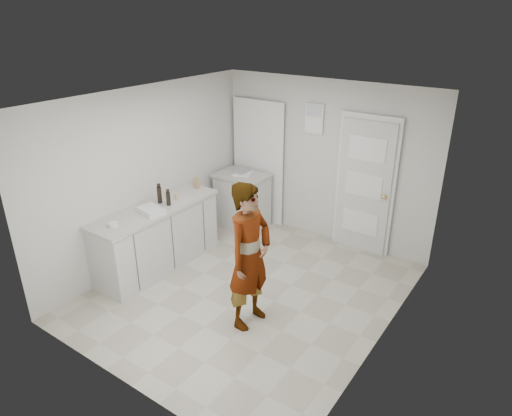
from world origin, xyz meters
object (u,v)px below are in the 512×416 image
Objects in this scene: person at (250,256)px; spice_jar at (177,196)px; cake_mix_box at (197,183)px; baking_dish at (151,210)px; oil_cruet_a at (168,197)px; oil_cruet_b at (159,194)px; egg_bowl at (113,224)px.

spice_jar is (-1.75, 0.66, 0.09)m from person.
baking_dish is (0.09, -1.02, -0.05)m from cake_mix_box.
person is 1.75m from oil_cruet_a.
cake_mix_box is 0.55× the size of oil_cruet_b.
cake_mix_box is 0.72m from oil_cruet_a.
person is at bearing -20.76° from spice_jar.
spice_jar is at bearing 88.28° from egg_bowl.
cake_mix_box is at bearing 95.26° from baking_dish.
egg_bowl is at bearing -85.87° from oil_cruet_b.
baking_dish is at bearing -85.61° from spice_jar.
cake_mix_box reaches higher than egg_bowl.
oil_cruet_a reaches higher than cake_mix_box.
oil_cruet_b reaches higher than baking_dish.
baking_dish is at bearing -94.65° from oil_cruet_a.
person reaches higher than oil_cruet_b.
person is at bearing 13.54° from egg_bowl.
person is 1.72m from baking_dish.
spice_jar is 0.53m from baking_dish.
oil_cruet_b reaches higher than egg_bowl.
person is 1.91m from oil_cruet_b.
person is 7.27× the size of oil_cruet_a.
cake_mix_box is at bearing 96.19° from spice_jar.
baking_dish is (-0.02, -0.31, -0.09)m from oil_cruet_a.
spice_jar is 0.28× the size of oil_cruet_b.
person is 14.44× the size of egg_bowl.
spice_jar is (0.05, -0.49, -0.04)m from cake_mix_box.
spice_jar is 0.27m from oil_cruet_b.
oil_cruet_a is at bearing -79.17° from cake_mix_box.
oil_cruet_a is 0.62× the size of baking_dish.
egg_bowl is (0.02, -1.58, -0.06)m from cake_mix_box.
baking_dish reaches higher than egg_bowl.
oil_cruet_b reaches higher than cake_mix_box.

